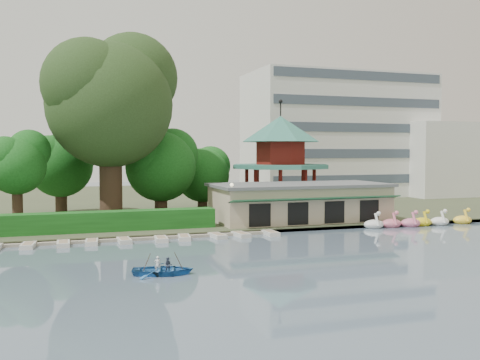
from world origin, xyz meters
name	(u,v)px	position (x,y,z in m)	size (l,w,h in m)	color
ground_plane	(302,276)	(0.00, 0.00, 0.00)	(220.00, 220.00, 0.00)	slate
shore	(157,200)	(0.00, 52.00, 0.20)	(220.00, 70.00, 0.40)	#424930
embankment	(222,233)	(0.00, 17.30, 0.15)	(220.00, 0.60, 0.30)	gray
dock	(87,241)	(-12.00, 17.20, 0.12)	(34.00, 1.60, 0.24)	gray
boathouse	(300,202)	(10.00, 21.97, 2.37)	(18.60, 9.39, 3.90)	tan
pavilion	(280,153)	(12.00, 32.00, 7.48)	(12.40, 12.40, 13.50)	tan
office_building	(355,139)	(32.67, 49.00, 9.73)	(38.00, 18.00, 20.00)	silver
hedge	(50,223)	(-15.00, 20.50, 1.30)	(30.00, 2.00, 1.80)	#1A5B1A
lamp_post	(232,197)	(1.50, 19.00, 3.34)	(0.36, 0.36, 4.28)	black
big_tree	(111,95)	(-8.82, 28.21, 13.57)	(14.39, 13.41, 20.20)	#3A281C
small_trees	(105,166)	(-9.21, 32.76, 6.05)	(39.55, 16.61, 10.05)	#3A281C
swan_boats	(417,222)	(20.88, 16.63, 0.40)	(13.07, 2.06, 1.92)	white
moored_rowboats	(95,242)	(-11.40, 15.83, 0.18)	(32.24, 2.73, 0.36)	beige
rowboat_with_passengers	(163,266)	(-8.02, 3.20, 0.55)	(6.03, 4.92, 2.01)	#2966A5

